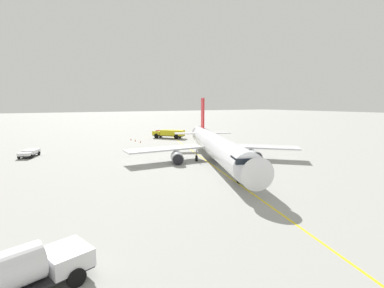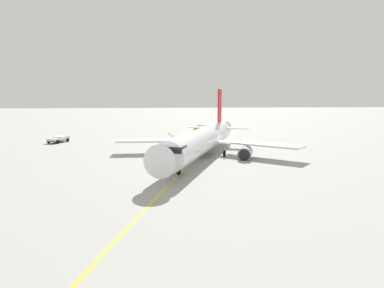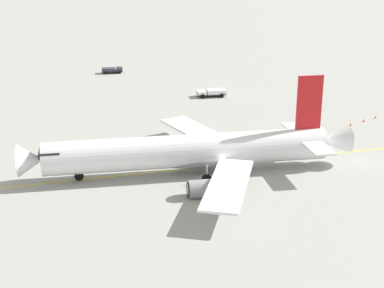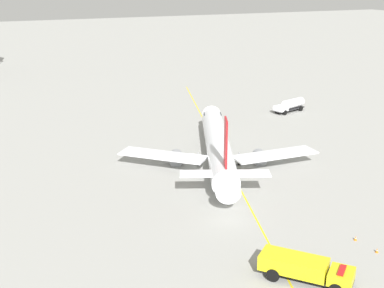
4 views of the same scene
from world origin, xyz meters
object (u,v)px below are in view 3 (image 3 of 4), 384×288
pushback_tug_truck (212,92)px  safety_cone_near (351,124)px  baggage_truck_truck (112,70)px  safety_cone_far (376,117)px  safety_cone_mid (364,120)px  airliner_main (192,152)px

pushback_tug_truck → safety_cone_near: bearing=130.9°
baggage_truck_truck → safety_cone_far: 57.20m
baggage_truck_truck → pushback_tug_truck: bearing=-53.2°
safety_cone_near → safety_cone_mid: (0.31, -3.30, 0.00)m
safety_cone_mid → baggage_truck_truck: bearing=19.4°
pushback_tug_truck → safety_cone_mid: bearing=137.5°
pushback_tug_truck → airliner_main: bearing=75.1°
safety_cone_near → pushback_tug_truck: bearing=17.9°
pushback_tug_truck → safety_cone_mid: size_ratio=10.33×
airliner_main → safety_cone_far: 37.44m
safety_cone_near → safety_cone_far: size_ratio=1.00×
airliner_main → pushback_tug_truck: size_ratio=6.84×
safety_cone_far → airliner_main: bearing=95.7°
pushback_tug_truck → safety_cone_mid: (-25.50, -11.63, -0.53)m
baggage_truck_truck → safety_cone_near: 55.68m
airliner_main → safety_cone_mid: airliner_main is taller
airliner_main → pushback_tug_truck: airliner_main is taller
baggage_truck_truck → safety_cone_mid: (-53.20, -18.71, -0.44)m
airliner_main → safety_cone_mid: bearing=-152.0°
safety_cone_far → baggage_truck_truck: bearing=22.3°
safety_cone_near → airliner_main: bearing=95.8°
safety_cone_near → safety_cone_mid: 3.31m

